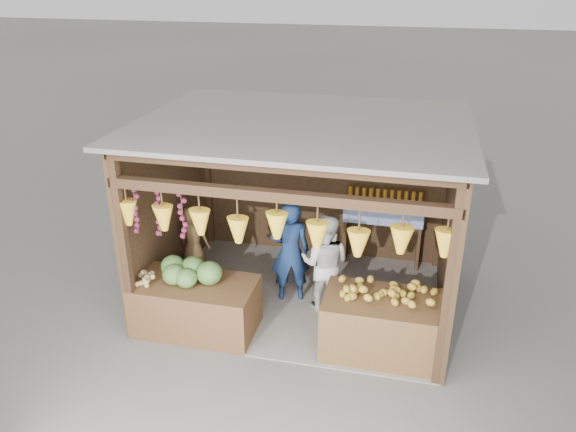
# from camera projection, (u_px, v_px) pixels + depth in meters

# --- Properties ---
(ground) EXTENTS (80.00, 80.00, 0.00)m
(ground) POSITION_uv_depth(u_px,v_px,m) (301.00, 297.00, 8.32)
(ground) COLOR #514F49
(ground) RESTS_ON ground
(stall_structure) EXTENTS (4.30, 3.30, 2.66)m
(stall_structure) POSITION_uv_depth(u_px,v_px,m) (299.00, 194.00, 7.60)
(stall_structure) COLOR slate
(stall_structure) RESTS_ON ground
(back_shelf) EXTENTS (1.25, 0.32, 1.32)m
(back_shelf) POSITION_uv_depth(u_px,v_px,m) (383.00, 216.00, 8.88)
(back_shelf) COLOR #382314
(back_shelf) RESTS_ON ground
(counter_left) EXTENTS (1.60, 0.85, 0.71)m
(counter_left) POSITION_uv_depth(u_px,v_px,m) (196.00, 306.00, 7.47)
(counter_left) COLOR #4F321A
(counter_left) RESTS_ON ground
(counter_right) EXTENTS (1.45, 0.85, 0.78)m
(counter_right) POSITION_uv_depth(u_px,v_px,m) (381.00, 326.00, 7.00)
(counter_right) COLOR #522F1B
(counter_right) RESTS_ON ground
(stool) EXTENTS (0.36, 0.36, 0.33)m
(stool) POSITION_uv_depth(u_px,v_px,m) (197.00, 275.00, 8.57)
(stool) COLOR black
(stool) RESTS_ON ground
(man_standing) EXTENTS (0.65, 0.53, 1.55)m
(man_standing) POSITION_uv_depth(u_px,v_px,m) (290.00, 252.00, 7.98)
(man_standing) COLOR navy
(man_standing) RESTS_ON ground
(woman_standing) EXTENTS (0.74, 0.59, 1.46)m
(woman_standing) POSITION_uv_depth(u_px,v_px,m) (325.00, 263.00, 7.77)
(woman_standing) COLOR silver
(woman_standing) RESTS_ON ground
(vendor_seated) EXTENTS (0.54, 0.41, 0.99)m
(vendor_seated) POSITION_uv_depth(u_px,v_px,m) (194.00, 237.00, 8.30)
(vendor_seated) COLOR #4E391F
(vendor_seated) RESTS_ON stool
(melon_pile) EXTENTS (1.00, 0.50, 0.32)m
(melon_pile) POSITION_uv_depth(u_px,v_px,m) (187.00, 270.00, 7.30)
(melon_pile) COLOR #144612
(melon_pile) RESTS_ON counter_left
(tanfruit_pile) EXTENTS (0.34, 0.40, 0.13)m
(tanfruit_pile) POSITION_uv_depth(u_px,v_px,m) (146.00, 277.00, 7.34)
(tanfruit_pile) COLOR #A1804A
(tanfruit_pile) RESTS_ON counter_left
(mango_pile) EXTENTS (1.40, 0.64, 0.22)m
(mango_pile) POSITION_uv_depth(u_px,v_px,m) (389.00, 291.00, 6.80)
(mango_pile) COLOR orange
(mango_pile) RESTS_ON counter_right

